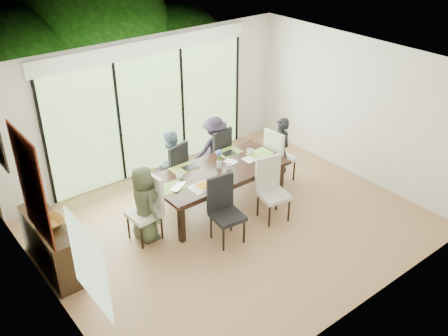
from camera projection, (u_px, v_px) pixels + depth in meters
floor at (233, 226)px, 8.42m from camera, size 6.00×5.00×0.01m
ceiling at (235, 70)px, 7.10m from camera, size 6.00×5.00×0.01m
wall_back at (150, 107)px, 9.47m from camera, size 6.00×0.02×2.70m
wall_front at (365, 230)px, 6.04m from camera, size 6.00×0.02×2.70m
wall_left at (45, 225)px, 6.13m from camera, size 0.02×5.00×2.70m
wall_right at (357, 109)px, 9.39m from camera, size 0.02×5.00×2.70m
glass_doors at (152, 114)px, 9.52m from camera, size 4.20×0.02×2.30m
blinds_header at (147, 47)px, 8.88m from camera, size 4.40×0.06×0.28m
mullion_a at (45, 145)px, 8.37m from camera, size 0.05×0.04×2.30m
mullion_b at (119, 124)px, 9.13m from camera, size 0.05×0.04×2.30m
mullion_c at (183, 106)px, 9.89m from camera, size 0.05×0.04×2.30m
mullion_d at (237, 91)px, 10.65m from camera, size 0.05×0.04×2.30m
side_window at (89, 264)px, 5.25m from camera, size 0.02×0.90×1.00m
deck at (134, 155)px, 10.77m from camera, size 6.00×1.80×0.10m
rail_top at (113, 118)px, 11.02m from camera, size 6.00×0.08×0.06m
foliage_left at (7, 84)px, 10.30m from camera, size 3.20×3.20×3.20m
foliage_mid at (91, 43)px, 11.72m from camera, size 4.00×4.00×4.00m
foliage_right at (175, 59)px, 12.41m from camera, size 2.80×2.80×2.80m
foliage_far at (40, 52)px, 11.75m from camera, size 3.60×3.60×3.60m
table_top at (219, 171)px, 8.57m from camera, size 2.42×1.11×0.06m
table_apron at (219, 176)px, 8.61m from camera, size 2.21×0.91×0.10m
table_leg_fl at (181, 223)px, 7.87m from camera, size 0.09×0.09×0.69m
table_leg_fr at (280, 180)px, 9.05m from camera, size 0.09×0.09×0.69m
table_leg_bl at (153, 200)px, 8.46m from camera, size 0.09×0.09×0.69m
table_leg_br at (249, 162)px, 9.63m from camera, size 0.09×0.09×0.69m
chair_left_end at (143, 210)px, 7.84m from camera, size 0.49×0.49×1.11m
chair_right_end at (281, 155)px, 9.47m from camera, size 0.49×0.49×1.11m
chair_far_left at (170, 169)px, 8.99m from camera, size 0.57×0.57×1.11m
chair_far_right at (214, 153)px, 9.53m from camera, size 0.52×0.52×1.11m
chair_near_left at (228, 212)px, 7.79m from camera, size 0.51×0.51×1.11m
chair_near_right at (274, 191)px, 8.33m from camera, size 0.54×0.54×1.11m
person_left_end at (144, 204)px, 7.81m from camera, size 0.39×0.61×1.30m
person_right_end at (280, 150)px, 9.41m from camera, size 0.51×0.68×1.30m
person_far_left at (170, 164)px, 8.93m from camera, size 0.67×0.50×1.30m
person_far_right at (215, 149)px, 9.47m from camera, size 0.67×0.50×1.30m
placemat_left at (172, 187)px, 8.04m from camera, size 0.44×0.32×0.01m
placemat_right at (260, 153)px, 9.07m from camera, size 0.44×0.32×0.01m
placemat_far_l at (184, 168)px, 8.58m from camera, size 0.44×0.32×0.01m
placemat_far_r at (229, 152)px, 9.13m from camera, size 0.44×0.32×0.01m
placemat_paper at (203, 187)px, 8.05m from camera, size 0.44×0.32×0.01m
tablet_far_l at (190, 167)px, 8.60m from camera, size 0.26×0.18×0.01m
tablet_far_r at (228, 153)px, 9.06m from camera, size 0.24×0.17×0.01m
papers at (251, 159)px, 8.90m from camera, size 0.30×0.22×0.00m
platter_base at (203, 186)px, 8.04m from camera, size 0.26×0.26×0.02m
platter_snacks at (203, 185)px, 8.03m from camera, size 0.20×0.20×0.01m
vase at (219, 164)px, 8.59m from camera, size 0.08×0.08×0.12m
hyacinth_stems at (219, 158)px, 8.53m from camera, size 0.04×0.04×0.16m
hyacinth_blooms at (219, 153)px, 8.48m from camera, size 0.11×0.11×0.11m
laptop at (181, 187)px, 8.02m from camera, size 0.39×0.35×0.03m
cup_a at (180, 176)px, 8.26m from camera, size 0.18×0.18×0.10m
cup_b at (229, 167)px, 8.55m from camera, size 0.12×0.12×0.09m
cup_c at (250, 152)px, 9.03m from camera, size 0.16×0.16×0.10m
book at (228, 164)px, 8.72m from camera, size 0.22×0.26×0.02m
sideboard at (51, 245)px, 7.30m from camera, size 0.40×1.43×0.80m
bowl at (49, 223)px, 7.01m from camera, size 0.42×0.42×0.10m
candlestick_base at (38, 211)px, 7.33m from camera, size 0.09×0.09×0.04m
candlestick_shaft at (30, 178)px, 7.06m from camera, size 0.02×0.02×1.12m
candlestick_pan at (23, 143)px, 6.79m from camera, size 0.09×0.09×0.03m
candle at (22, 139)px, 6.76m from camera, size 0.03×0.03×0.09m
tapestry at (31, 186)px, 6.25m from camera, size 0.02×1.00×1.50m
art_canvas at (0, 146)px, 7.13m from camera, size 0.01×0.45×0.55m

